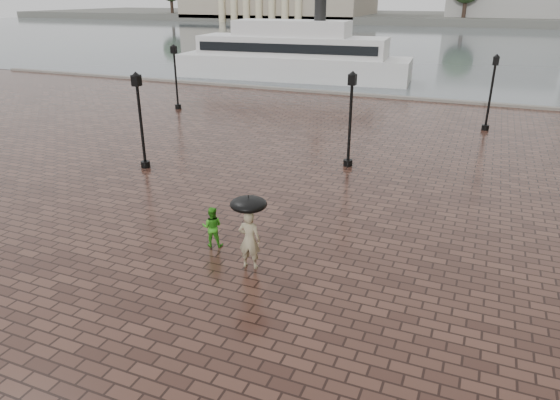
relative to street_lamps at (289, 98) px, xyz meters
The scene contains 9 objects.
ground 17.72m from the street_lamps, 85.10° to the right, with size 300.00×300.00×0.00m, color #321D16.
harbour_water 74.55m from the street_lamps, 88.85° to the left, with size 240.00×240.00×0.00m, color #444C53.
quay_edge 14.76m from the street_lamps, 84.09° to the left, with size 80.00×0.60×0.30m, color slate.
far_shore 142.51m from the street_lamps, 89.40° to the left, with size 300.00×60.00×2.00m, color #4C4C47.
street_lamps is the anchor object (origin of this frame).
adult_pedestrian 14.90m from the street_lamps, 72.99° to the right, with size 0.68×0.45×1.86m, color tan.
child_pedestrian 13.73m from the street_lamps, 79.07° to the right, with size 0.67×0.52×1.38m, color #33991C.
ferry_near 22.16m from the street_lamps, 110.83° to the left, with size 23.14×7.24×7.47m.
umbrella 14.84m from the street_lamps, 72.99° to the right, with size 1.10×1.10×1.19m.
Camera 1 is at (8.82, -8.72, 7.79)m, focal length 32.00 mm.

